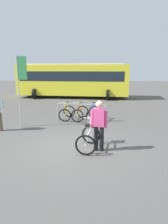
# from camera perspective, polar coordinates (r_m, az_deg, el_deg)

# --- Properties ---
(ground_plane) EXTENTS (80.00, 80.00, 0.00)m
(ground_plane) POSITION_cam_1_polar(r_m,az_deg,el_deg) (6.92, -3.04, -10.08)
(ground_plane) COLOR #514F4C
(bike_rack_rail) EXTENTS (2.50, 0.26, 0.88)m
(bike_rack_rail) POSITION_cam_1_polar(r_m,az_deg,el_deg) (10.26, -0.75, 0.97)
(bike_rack_rail) COLOR #99999E
(bike_rack_rail) RESTS_ON ground
(racked_bike_yellow) EXTENTS (0.72, 1.15, 0.98)m
(racked_bike_yellow) POSITION_cam_1_polar(r_m,az_deg,el_deg) (10.66, -4.83, -0.13)
(racked_bike_yellow) COLOR black
(racked_bike_yellow) RESTS_ON ground
(racked_bike_orange) EXTENTS (0.84, 1.21, 0.98)m
(racked_bike_orange) POSITION_cam_1_polar(r_m,az_deg,el_deg) (10.50, -1.13, -0.27)
(racked_bike_orange) COLOR black
(racked_bike_orange) RESTS_ON ground
(racked_bike_blue) EXTENTS (0.73, 1.16, 0.98)m
(racked_bike_blue) POSITION_cam_1_polar(r_m,az_deg,el_deg) (10.39, 2.66, -0.41)
(racked_bike_blue) COLOR black
(racked_bike_blue) RESTS_ON ground
(featured_bicycle) EXTENTS (0.77, 1.24, 1.09)m
(featured_bicycle) POSITION_cam_1_polar(r_m,az_deg,el_deg) (6.77, 1.46, -6.20)
(featured_bicycle) COLOR black
(featured_bicycle) RESTS_ON ground
(person_with_featured_bike) EXTENTS (0.53, 0.24, 1.64)m
(person_with_featured_bike) POSITION_cam_1_polar(r_m,az_deg,el_deg) (6.43, 4.28, -3.29)
(person_with_featured_bike) COLOR black
(person_with_featured_bike) RESTS_ON ground
(bus_distant) EXTENTS (10.09, 3.67, 3.08)m
(bus_distant) POSITION_cam_1_polar(r_m,az_deg,el_deg) (18.85, -3.16, 9.36)
(bus_distant) COLOR yellow
(bus_distant) RESTS_ON ground
(banner_flag) EXTENTS (0.45, 0.05, 3.20)m
(banner_flag) POSITION_cam_1_polar(r_m,az_deg,el_deg) (9.41, -17.45, 9.21)
(banner_flag) COLOR #B2B2B7
(banner_flag) RESTS_ON ground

